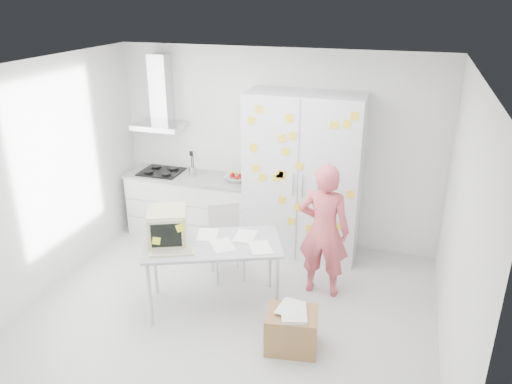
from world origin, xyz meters
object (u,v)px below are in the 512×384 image
(person, at_px, (324,231))
(chair, at_px, (226,236))
(desk, at_px, (184,235))
(cardboard_box, at_px, (292,330))

(person, height_order, chair, person)
(desk, height_order, chair, desk)
(person, xyz_separation_m, cardboard_box, (-0.10, -1.10, -0.60))
(person, distance_m, desk, 1.59)
(person, bearing_deg, chair, -1.22)
(person, relative_size, desk, 0.98)
(person, distance_m, chair, 1.26)
(desk, bearing_deg, person, 4.33)
(desk, bearing_deg, chair, 53.96)
(desk, bearing_deg, cardboard_box, -38.80)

